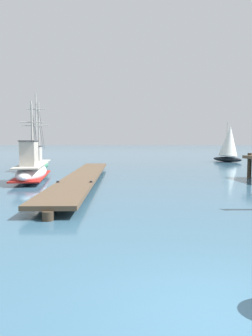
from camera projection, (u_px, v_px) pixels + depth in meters
The scene contains 5 objects.
ground_plane at pixel (238, 317), 4.63m from camera, with size 400.00×400.00×0.00m, color #38607A.
floating_dock at pixel (84, 176), 20.03m from camera, with size 2.74×19.97×0.53m.
fishing_boat_0 at pixel (32, 169), 20.64m from camera, with size 2.84×7.17×4.78m.
fishing_boat_2 at pixel (36, 163), 27.75m from camera, with size 2.42×6.90×6.40m.
distant_sailboat at pixel (229, 144), 39.08m from camera, with size 3.38×4.29×4.70m.
Camera 1 is at (-1.40, -4.50, 2.45)m, focal length 35.61 mm.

